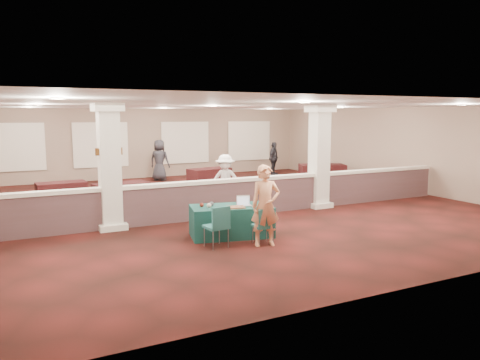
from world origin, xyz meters
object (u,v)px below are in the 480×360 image
woman (265,206)px  attendee_d (160,160)px  far_table_back_left (62,192)px  far_table_front_center (230,191)px  conf_chair_main (265,223)px  attendee_c (274,159)px  conf_chair_side (218,223)px  far_table_back_right (319,174)px  near_table (231,221)px  far_table_back_center (209,177)px  far_table_front_left (122,194)px  far_table_front_right (322,173)px  attendee_b (225,180)px

woman → attendee_d: bearing=96.9°
woman → far_table_back_left: 8.67m
woman → far_table_front_center: woman is taller
conf_chair_main → attendee_c: attendee_c is taller
conf_chair_side → far_table_back_right: bearing=35.8°
near_table → far_table_back_center: bearing=83.7°
woman → far_table_back_center: (2.48, 9.04, -0.56)m
far_table_front_left → attendee_d: bearing=60.2°
near_table → conf_chair_side: conf_chair_side is taller
far_table_back_left → far_table_back_center: size_ratio=0.92×
far_table_front_left → attendee_d: attendee_d is taller
far_table_back_left → attendee_c: attendee_c is taller
far_table_back_left → far_table_back_center: far_table_back_center is taller
conf_chair_side → attendee_d: bearing=72.9°
far_table_front_left → far_table_front_center: far_table_front_center is taller
far_table_back_center → attendee_c: (4.07, 1.59, 0.46)m
far_table_front_left → far_table_back_left: far_table_front_left is taller
conf_chair_main → attendee_c: bearing=62.8°
near_table → conf_chair_main: bearing=-58.6°
far_table_back_right → woman: bearing=-132.7°
near_table → attendee_c: bearing=67.4°
far_table_front_left → far_table_front_right: 9.08m
far_table_back_right → conf_chair_side: bearing=-137.6°
near_table → conf_chair_main: (0.34, -1.02, 0.13)m
far_table_front_center → attendee_c: 7.38m
far_table_back_left → attendee_c: bearing=15.1°
far_table_front_center → far_table_back_center: (0.89, 3.85, -0.01)m
woman → attendee_d: size_ratio=0.99×
conf_chair_main → far_table_front_right: (7.23, 7.58, -0.11)m
far_table_back_center → attendee_b: bearing=-106.6°
conf_chair_side → far_table_front_right: conf_chair_side is taller
conf_chair_main → attendee_b: attendee_b is taller
far_table_back_left → far_table_front_center: bearing=-28.4°
far_table_front_right → far_table_back_center: 4.96m
far_table_back_left → far_table_back_right: (10.70, -0.10, 0.01)m
far_table_front_center → attendee_b: attendee_b is taller
far_table_back_right → attendee_d: size_ratio=0.91×
far_table_front_left → attendee_d: (2.81, 4.90, 0.57)m
far_table_front_right → attendee_c: 3.11m
far_table_front_right → far_table_back_center: far_table_front_right is taller
conf_chair_main → attendee_b: 4.73m
far_table_front_center → far_table_front_right: far_table_front_right is taller
far_table_back_left → far_table_back_center: bearing=10.6°
far_table_back_right → far_table_back_center: bearing=165.7°
conf_chair_side → attendee_c: attendee_c is taller
far_table_back_center → attendee_b: 4.63m
near_table → conf_chair_side: bearing=-118.7°
far_table_front_left → attendee_b: attendee_b is taller
conf_chair_main → attendee_b: (1.16, 4.58, 0.33)m
conf_chair_main → attendee_c: size_ratio=0.52×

